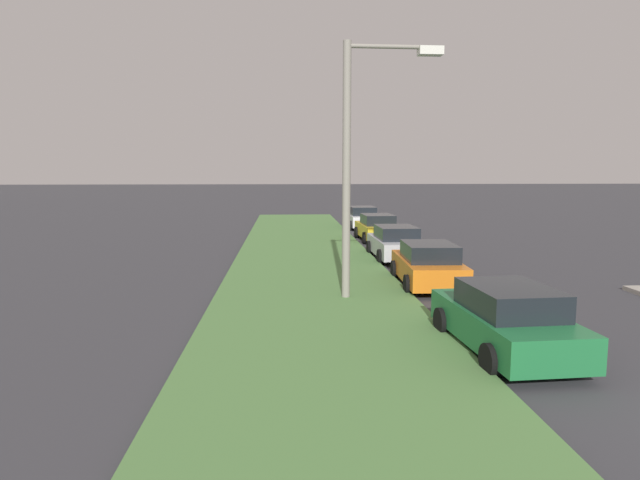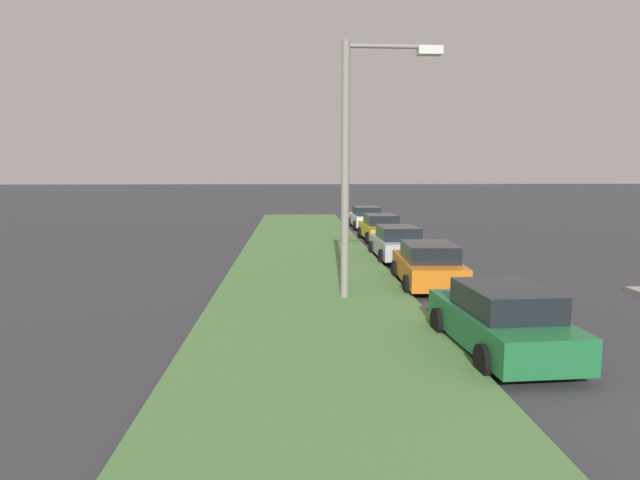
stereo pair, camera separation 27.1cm
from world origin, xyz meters
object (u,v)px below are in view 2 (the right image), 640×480
(parked_car_orange, at_px, (428,265))
(parked_car_yellow, at_px, (380,228))
(streetlight, at_px, (358,152))
(parked_car_white, at_px, (366,218))
(parked_car_green, at_px, (501,320))
(parked_car_silver, at_px, (397,243))

(parked_car_orange, height_order, parked_car_yellow, same)
(parked_car_yellow, height_order, streetlight, streetlight)
(parked_car_white, distance_m, streetlight, 21.04)
(parked_car_orange, xyz_separation_m, parked_car_yellow, (11.99, -0.30, 0.00))
(parked_car_white, xyz_separation_m, streetlight, (-20.50, 3.01, 3.67))
(parked_car_yellow, bearing_deg, parked_car_green, 177.09)
(streetlight, bearing_deg, parked_car_white, -8.34)
(parked_car_green, distance_m, streetlight, 6.61)
(streetlight, bearing_deg, parked_car_silver, -19.50)
(parked_car_green, distance_m, parked_car_orange, 6.77)
(parked_car_silver, distance_m, parked_car_white, 13.01)
(parked_car_white, bearing_deg, streetlight, 170.57)
(parked_car_green, bearing_deg, parked_car_orange, -4.19)
(parked_car_green, height_order, parked_car_white, same)
(parked_car_green, bearing_deg, parked_car_white, -4.38)
(parked_car_green, relative_size, streetlight, 0.59)
(parked_car_green, distance_m, parked_car_silver, 12.38)
(parked_car_orange, xyz_separation_m, streetlight, (-1.89, 2.63, 3.67))
(parked_car_orange, height_order, parked_car_silver, same)
(parked_car_orange, distance_m, parked_car_silver, 5.61)
(parked_car_yellow, bearing_deg, parked_car_orange, 176.91)
(parked_car_green, relative_size, parked_car_orange, 1.00)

